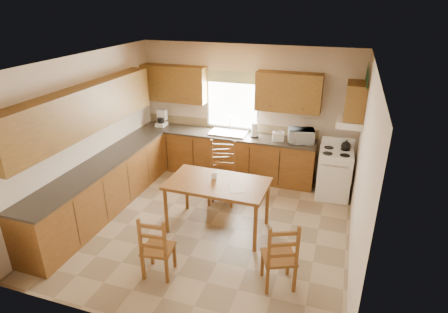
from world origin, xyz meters
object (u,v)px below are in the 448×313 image
(stove, at_px, (334,174))
(chair_near_right, at_px, (279,253))
(microwave, at_px, (301,136))
(chair_far_right, at_px, (222,174))
(chair_near_left, at_px, (158,245))
(chair_far_left, at_px, (222,174))
(dining_table, at_px, (218,206))

(stove, distance_m, chair_near_right, 2.76)
(stove, xyz_separation_m, microwave, (-0.70, 0.25, 0.61))
(stove, xyz_separation_m, chair_far_right, (-1.99, -0.74, 0.04))
(chair_near_left, xyz_separation_m, chair_far_left, (0.18, 2.15, 0.10))
(stove, relative_size, chair_near_left, 0.95)
(stove, height_order, chair_near_left, chair_near_left)
(chair_far_left, bearing_deg, dining_table, -85.92)
(microwave, height_order, dining_table, microwave)
(chair_far_left, bearing_deg, stove, 13.66)
(chair_near_left, distance_m, chair_near_right, 1.62)
(chair_near_right, bearing_deg, microwave, -110.47)
(dining_table, xyz_separation_m, chair_far_right, (-0.26, 0.99, 0.07))
(chair_near_left, bearing_deg, microwave, -120.33)
(microwave, bearing_deg, chair_near_left, -126.30)
(stove, xyz_separation_m, dining_table, (-1.72, -1.73, -0.02))
(chair_near_right, relative_size, chair_far_left, 0.87)
(stove, distance_m, chair_far_right, 2.12)
(chair_near_right, bearing_deg, chair_far_left, -76.13)
(dining_table, height_order, chair_far_right, chair_far_right)
(chair_near_right, bearing_deg, stove, -124.79)
(stove, distance_m, dining_table, 2.44)
(chair_near_right, bearing_deg, dining_table, -63.24)
(dining_table, height_order, chair_near_right, chair_near_right)
(stove, height_order, chair_far_left, chair_far_left)
(chair_near_right, bearing_deg, chair_far_right, -77.26)
(stove, xyz_separation_m, chair_far_left, (-1.94, -0.87, 0.12))
(dining_table, xyz_separation_m, chair_near_right, (1.19, -0.98, 0.07))
(dining_table, xyz_separation_m, chair_far_left, (-0.22, 0.85, 0.15))
(microwave, height_order, chair_near_left, microwave)
(microwave, xyz_separation_m, chair_far_left, (-1.25, -1.12, -0.49))
(dining_table, relative_size, chair_far_right, 1.61)
(microwave, height_order, chair_far_right, microwave)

